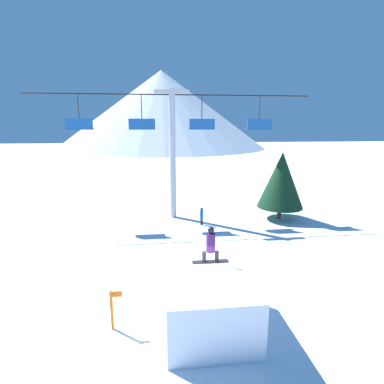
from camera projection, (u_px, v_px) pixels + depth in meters
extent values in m
plane|color=white|center=(203.00, 309.00, 11.13)|extent=(220.00, 220.00, 0.00)
cone|color=silver|center=(162.00, 110.00, 90.54)|extent=(61.93, 61.93, 22.60)
cube|color=white|center=(208.00, 302.00, 9.96)|extent=(2.85, 3.44, 1.85)
cube|color=silver|center=(201.00, 256.00, 11.39)|extent=(2.85, 0.10, 0.06)
cube|color=black|center=(210.00, 262.00, 10.84)|extent=(1.33, 0.26, 0.03)
cylinder|color=black|center=(204.00, 257.00, 10.77)|extent=(0.15, 0.15, 0.38)
cylinder|color=black|center=(217.00, 256.00, 10.82)|extent=(0.15, 0.15, 0.38)
cylinder|color=#471956|center=(211.00, 243.00, 10.68)|extent=(0.32, 0.32, 0.69)
sphere|color=black|center=(211.00, 230.00, 10.58)|extent=(0.24, 0.24, 0.24)
cylinder|color=#B2B2B7|center=(173.00, 156.00, 21.37)|extent=(0.45, 0.45, 9.14)
cube|color=#B2B2B7|center=(172.00, 92.00, 20.41)|extent=(2.40, 0.24, 0.24)
cylinder|color=black|center=(172.00, 95.00, 20.46)|extent=(19.61, 0.08, 0.08)
cylinder|color=#28282D|center=(79.00, 112.00, 20.02)|extent=(0.06, 0.06, 2.30)
cube|color=#195199|center=(80.00, 129.00, 20.27)|extent=(1.80, 0.44, 0.08)
cube|color=#195199|center=(79.00, 124.00, 20.02)|extent=(1.80, 0.08, 0.70)
cylinder|color=#28282D|center=(142.00, 112.00, 20.48)|extent=(0.06, 0.06, 2.30)
cube|color=#195199|center=(142.00, 129.00, 20.73)|extent=(1.80, 0.44, 0.08)
cube|color=#195199|center=(142.00, 124.00, 20.48)|extent=(1.80, 0.08, 0.70)
cylinder|color=#28282D|center=(202.00, 112.00, 20.94)|extent=(0.06, 0.06, 2.30)
cube|color=#195199|center=(202.00, 129.00, 21.19)|extent=(1.80, 0.44, 0.08)
cube|color=#195199|center=(202.00, 124.00, 20.94)|extent=(1.80, 0.08, 0.70)
cylinder|color=#28282D|center=(259.00, 112.00, 21.40)|extent=(0.06, 0.06, 2.30)
cube|color=#195199|center=(259.00, 129.00, 21.65)|extent=(1.80, 0.44, 0.08)
cube|color=#195199|center=(260.00, 124.00, 21.40)|extent=(1.80, 0.08, 0.70)
cylinder|color=#4C3823|center=(279.00, 213.00, 21.92)|extent=(0.30, 0.30, 0.88)
cone|color=black|center=(281.00, 180.00, 21.39)|extent=(3.25, 3.25, 4.00)
cylinder|color=orange|center=(112.00, 310.00, 9.90)|extent=(0.10, 0.10, 1.40)
cube|color=orange|center=(116.00, 294.00, 9.80)|extent=(0.36, 0.02, 0.20)
cylinder|color=black|center=(202.00, 222.00, 20.54)|extent=(0.17, 0.17, 0.45)
cylinder|color=#1E5693|center=(202.00, 214.00, 20.43)|extent=(0.24, 0.24, 0.60)
sphere|color=#232328|center=(202.00, 209.00, 20.34)|extent=(0.18, 0.18, 0.18)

